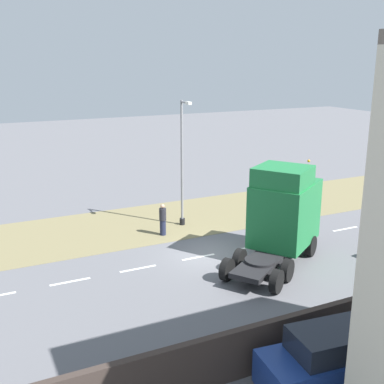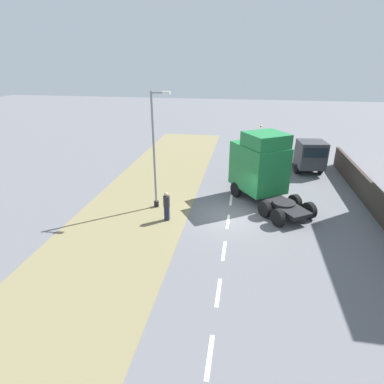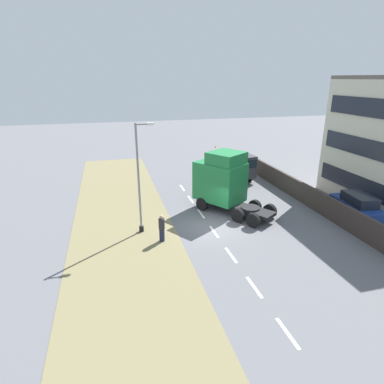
# 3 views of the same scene
# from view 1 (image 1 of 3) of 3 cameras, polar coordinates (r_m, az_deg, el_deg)

# --- Properties ---
(ground_plane) EXTENTS (120.00, 120.00, 0.00)m
(ground_plane) POSITION_cam_1_polar(r_m,az_deg,el_deg) (24.65, 2.24, -7.44)
(ground_plane) COLOR slate
(ground_plane) RESTS_ON ground
(grass_verge) EXTENTS (7.00, 44.00, 0.01)m
(grass_verge) POSITION_cam_1_polar(r_m,az_deg,el_deg) (29.73, -3.17, -3.36)
(grass_verge) COLOR olive
(grass_verge) RESTS_ON ground
(lane_markings) EXTENTS (0.16, 21.00, 0.00)m
(lane_markings) POSITION_cam_1_polar(r_m,az_deg,el_deg) (24.35, 0.77, -7.72)
(lane_markings) COLOR white
(lane_markings) RESTS_ON ground
(boundary_wall) EXTENTS (0.25, 24.00, 1.68)m
(boundary_wall) POSITION_cam_1_polar(r_m,az_deg,el_deg) (17.68, 16.51, -14.89)
(boundary_wall) COLOR #382D28
(boundary_wall) RESTS_ON ground
(lorry_cab) EXTENTS (5.59, 6.61, 4.85)m
(lorry_cab) POSITION_cam_1_polar(r_m,az_deg,el_deg) (23.84, 10.73, -2.46)
(lorry_cab) COLOR black
(lorry_cab) RESTS_ON ground
(parked_car) EXTENTS (2.26, 4.70, 2.04)m
(parked_car) POSITION_cam_1_polar(r_m,az_deg,el_deg) (15.60, 16.51, -18.65)
(parked_car) COLOR navy
(parked_car) RESTS_ON ground
(lamp_post) EXTENTS (1.28, 0.31, 7.38)m
(lamp_post) POSITION_cam_1_polar(r_m,az_deg,el_deg) (27.91, -1.13, 2.73)
(lamp_post) COLOR black
(lamp_post) RESTS_ON ground
(pedestrian) EXTENTS (0.39, 0.39, 1.83)m
(pedestrian) POSITION_cam_1_polar(r_m,az_deg,el_deg) (27.01, -3.49, -3.33)
(pedestrian) COLOR #1E233D
(pedestrian) RESTS_ON ground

